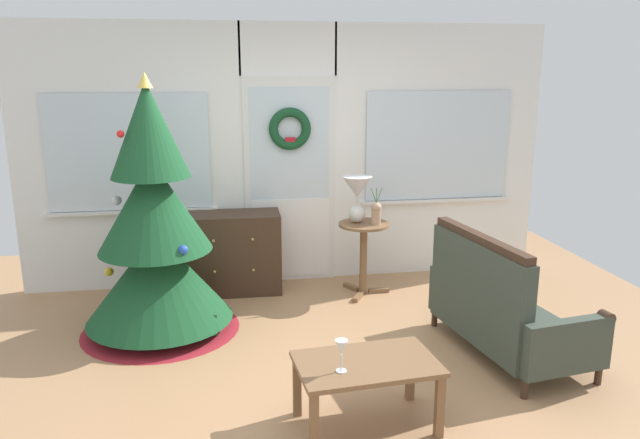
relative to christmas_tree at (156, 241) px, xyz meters
The scene contains 11 objects.
ground_plane 1.75m from the christmas_tree, 38.78° to the right, with size 6.76×6.76×0.00m, color #AD7F56.
back_wall_with_door 1.72m from the christmas_tree, 41.89° to the left, with size 5.20×0.19×2.55m.
christmas_tree is the anchor object (origin of this frame).
dresser_cabinet 1.10m from the christmas_tree, 51.71° to the left, with size 0.91×0.46×0.78m.
settee_sofa 2.74m from the christmas_tree, 19.25° to the right, with size 0.88×1.44×0.96m.
side_table 1.95m from the christmas_tree, 15.85° to the left, with size 0.50×0.48×0.70m.
table_lamp 1.90m from the christmas_tree, 17.52° to the left, with size 0.28×0.28×0.44m.
flower_vase 2.01m from the christmas_tree, 13.43° to the left, with size 0.11×0.10×0.35m.
coffee_table 2.18m from the christmas_tree, 51.00° to the right, with size 0.88×0.59×0.43m.
wine_glass 2.12m from the christmas_tree, 56.30° to the right, with size 0.08×0.08×0.20m.
gift_box 0.78m from the christmas_tree, 25.31° to the right, with size 0.21×0.19×0.21m, color #266633.
Camera 1 is at (-0.71, -3.93, 2.14)m, focal length 34.42 mm.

